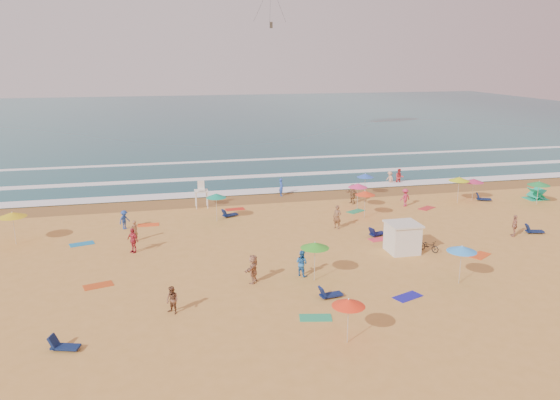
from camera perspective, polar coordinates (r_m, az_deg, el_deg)
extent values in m
plane|color=gold|center=(41.03, 0.89, -4.19)|extent=(220.00, 220.00, 0.00)
cube|color=#0C4756|center=(122.74, -8.56, 8.46)|extent=(220.00, 140.00, 0.18)
plane|color=olive|center=(52.74, -2.33, 0.16)|extent=(220.00, 220.00, 0.00)
cube|color=white|center=(55.10, -2.81, 0.90)|extent=(200.00, 2.20, 0.05)
cube|color=white|center=(61.82, -3.96, 2.43)|extent=(200.00, 1.60, 0.05)
cube|color=white|center=(71.52, -5.22, 4.11)|extent=(200.00, 1.20, 0.05)
cube|color=silver|center=(39.22, 12.67, -3.93)|extent=(2.00, 2.00, 2.00)
cube|color=silver|center=(38.90, 12.75, -2.45)|extent=(2.20, 2.20, 0.12)
imported|color=black|center=(39.99, 15.27, -4.63)|extent=(1.31, 1.60, 0.82)
cone|color=yellow|center=(53.28, 18.22, 2.10)|extent=(1.90, 1.90, 0.35)
cone|color=#139C78|center=(45.26, -6.69, 0.47)|extent=(1.66, 1.66, 0.35)
cone|color=#F63F19|center=(46.47, 8.90, 0.73)|extent=(1.68, 1.68, 0.35)
cone|color=blue|center=(53.81, 8.90, 2.56)|extent=(1.63, 1.63, 0.35)
cone|color=#C82C5F|center=(54.89, 19.59, 1.94)|extent=(1.86, 1.86, 0.35)
cone|color=#FF3415|center=(26.42, 7.18, -10.59)|extent=(1.60, 1.60, 0.35)
cone|color=#389DFF|center=(34.43, 18.47, -4.84)|extent=(1.77, 1.77, 0.35)
cone|color=gold|center=(43.92, -26.18, -1.37)|extent=(1.98, 1.98, 0.35)
cone|color=#FA3782|center=(48.91, 8.14, 1.53)|extent=(1.71, 1.71, 0.35)
cone|color=green|center=(55.46, 25.44, 1.59)|extent=(2.00, 2.00, 0.35)
cone|color=green|center=(33.15, 3.66, -4.73)|extent=(1.75, 1.75, 0.35)
cube|color=#0E1D49|center=(28.34, -21.49, -14.09)|extent=(1.41, 0.93, 0.34)
cube|color=#0E1446|center=(42.55, 10.16, -3.48)|extent=(1.41, 0.98, 0.34)
cube|color=#0F1C4E|center=(31.75, 5.37, -9.83)|extent=(1.36, 0.72, 0.34)
cube|color=#0E1B47|center=(46.84, 25.08, -2.98)|extent=(1.40, 0.86, 0.34)
cube|color=#0E1C48|center=(55.39, 20.54, 0.10)|extent=(1.41, 1.00, 0.34)
cube|color=#0E1C4A|center=(46.95, -5.21, -1.55)|extent=(1.42, 1.01, 0.34)
cube|color=#CA4919|center=(34.93, -18.46, -8.47)|extent=(1.87, 1.29, 0.03)
cube|color=#1D7BB7|center=(42.67, -20.00, -4.34)|extent=(1.87, 1.29, 0.03)
cube|color=#279E6C|center=(29.48, 3.74, -12.17)|extent=(1.84, 1.19, 0.03)
cube|color=#FD4F1C|center=(45.82, -13.59, -2.54)|extent=(1.72, 0.91, 0.03)
cube|color=#F63951|center=(41.82, 10.41, -4.04)|extent=(1.81, 1.11, 0.03)
cube|color=red|center=(49.17, -4.72, -0.97)|extent=(1.77, 1.02, 0.03)
cube|color=#1D1AA3|center=(32.58, 13.20, -9.81)|extent=(1.90, 1.42, 0.03)
cube|color=#279D64|center=(48.84, 7.92, -1.17)|extent=(1.90, 1.59, 0.03)
cube|color=#EC4D1A|center=(40.35, 20.19, -5.45)|extent=(1.89, 1.65, 0.03)
cube|color=red|center=(51.09, 15.07, -0.83)|extent=(1.90, 1.62, 0.03)
imported|color=tan|center=(59.91, 11.40, 2.20)|extent=(0.82, 1.15, 1.60)
imported|color=#C23054|center=(51.13, 12.93, 0.26)|extent=(1.20, 0.90, 1.66)
imported|color=#22449F|center=(45.07, -15.95, -1.99)|extent=(1.11, 1.09, 1.53)
imported|color=tan|center=(45.28, 23.30, -2.47)|extent=(0.84, 1.07, 1.69)
imported|color=#9E7048|center=(51.22, 7.58, 0.65)|extent=(0.97, 1.79, 1.84)
imported|color=brown|center=(43.66, 6.00, -1.78)|extent=(0.81, 0.80, 1.89)
imported|color=#936344|center=(41.98, -14.98, -3.12)|extent=(0.70, 0.65, 1.60)
imported|color=#BF2F42|center=(39.60, -15.13, -4.08)|extent=(1.03, 1.05, 1.77)
imported|color=tan|center=(33.34, -2.83, -7.18)|extent=(1.29, 1.69, 1.78)
imported|color=brown|center=(30.11, -11.19, -10.24)|extent=(0.93, 0.94, 1.53)
imported|color=blue|center=(34.35, 2.28, -6.60)|extent=(1.00, 1.03, 1.66)
imported|color=blue|center=(53.53, 0.13, 1.36)|extent=(0.46, 0.67, 1.76)
imported|color=red|center=(60.09, 12.36, 2.32)|extent=(1.06, 0.91, 1.88)
cube|color=#3F3326|center=(85.96, -0.93, 17.81)|extent=(0.40, 0.30, 0.90)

